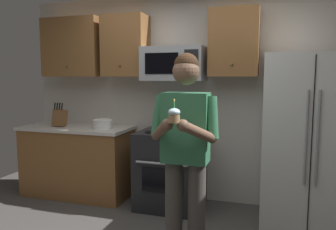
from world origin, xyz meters
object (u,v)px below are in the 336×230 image
(microwave, at_px, (174,64))
(person, at_px, (185,146))
(refrigerator, at_px, (307,141))
(cupcake, at_px, (174,115))
(bowl_large_white, at_px, (103,124))
(oven_range, at_px, (171,169))
(knife_block, at_px, (60,118))

(microwave, distance_m, person, 1.49)
(refrigerator, bearing_deg, cupcake, -127.00)
(bowl_large_white, bearing_deg, refrigerator, -0.25)
(refrigerator, xyz_separation_m, person, (-1.04, -1.06, 0.10))
(bowl_large_white, bearing_deg, oven_range, 1.85)
(oven_range, height_order, microwave, microwave)
(refrigerator, relative_size, knife_block, 5.63)
(knife_block, bearing_deg, bowl_large_white, 0.06)
(refrigerator, height_order, knife_block, refrigerator)
(bowl_large_white, bearing_deg, microwave, 9.44)
(cupcake, bearing_deg, bowl_large_white, 133.97)
(oven_range, relative_size, bowl_large_white, 3.80)
(oven_range, relative_size, cupcake, 5.36)
(microwave, relative_size, knife_block, 2.31)
(refrigerator, xyz_separation_m, knife_block, (-3.02, 0.01, 0.13))
(oven_range, xyz_separation_m, cupcake, (0.46, -1.42, 0.83))
(refrigerator, distance_m, knife_block, 3.02)
(knife_block, relative_size, cupcake, 1.84)
(oven_range, xyz_separation_m, knife_block, (-1.52, -0.03, 0.57))
(refrigerator, xyz_separation_m, bowl_large_white, (-2.39, 0.01, 0.08))
(knife_block, xyz_separation_m, bowl_large_white, (0.63, 0.00, -0.05))
(microwave, xyz_separation_m, knife_block, (-1.52, -0.15, -0.69))
(person, xyz_separation_m, cupcake, (0.00, -0.33, 0.30))
(oven_range, bearing_deg, knife_block, -178.89)
(oven_range, relative_size, microwave, 1.26)
(oven_range, height_order, knife_block, knife_block)
(bowl_large_white, distance_m, cupcake, 1.96)
(oven_range, height_order, bowl_large_white, bowl_large_white)
(knife_block, xyz_separation_m, cupcake, (1.97, -1.40, 0.26))
(cupcake, bearing_deg, microwave, 106.46)
(person, height_order, cupcake, person)
(knife_block, bearing_deg, microwave, 5.59)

